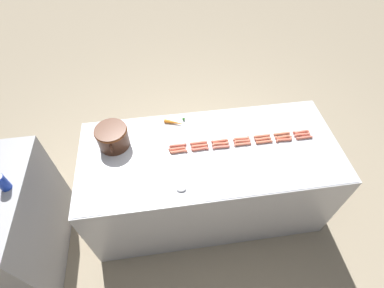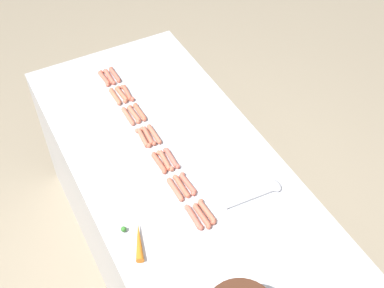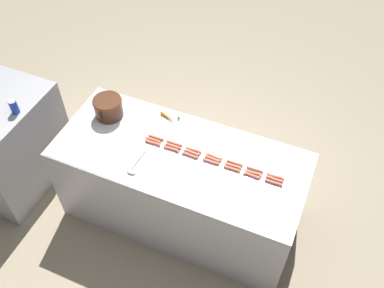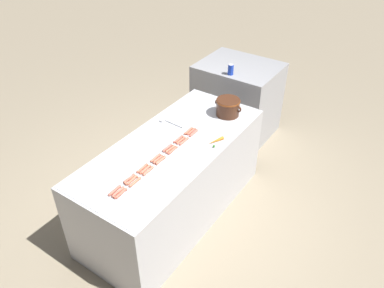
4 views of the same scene
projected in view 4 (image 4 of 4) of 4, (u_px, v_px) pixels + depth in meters
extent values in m
plane|color=gray|center=(175.00, 211.00, 3.89)|extent=(20.00, 20.00, 0.00)
cube|color=#BCBCC1|center=(173.00, 180.00, 3.64)|extent=(0.86, 2.00, 0.85)
cube|color=silver|center=(172.00, 144.00, 3.39)|extent=(0.84, 1.96, 0.00)
cube|color=#A0A0A4|center=(237.00, 99.00, 4.84)|extent=(0.96, 0.78, 0.95)
cylinder|color=#CA6651|center=(115.00, 191.00, 2.87)|extent=(0.02, 0.11, 0.02)
sphere|color=#CA6651|center=(109.00, 195.00, 2.83)|extent=(0.02, 0.02, 0.02)
sphere|color=#CA6651|center=(120.00, 186.00, 2.91)|extent=(0.02, 0.02, 0.02)
cylinder|color=#D0664F|center=(129.00, 179.00, 2.98)|extent=(0.03, 0.11, 0.02)
sphere|color=#D0664F|center=(125.00, 183.00, 2.94)|extent=(0.02, 0.02, 0.02)
sphere|color=#D0664F|center=(134.00, 175.00, 3.02)|extent=(0.02, 0.02, 0.02)
cylinder|color=#D1694D|center=(142.00, 168.00, 3.09)|extent=(0.03, 0.11, 0.02)
sphere|color=#D1694D|center=(138.00, 172.00, 3.05)|extent=(0.02, 0.02, 0.02)
sphere|color=#D1694D|center=(147.00, 165.00, 3.12)|extent=(0.02, 0.02, 0.02)
cylinder|color=#CC6D54|center=(156.00, 158.00, 3.20)|extent=(0.02, 0.11, 0.02)
sphere|color=#CC6D54|center=(151.00, 161.00, 3.16)|extent=(0.02, 0.02, 0.02)
sphere|color=#CC6D54|center=(160.00, 154.00, 3.24)|extent=(0.02, 0.02, 0.02)
cylinder|color=#CA6656|center=(167.00, 148.00, 3.32)|extent=(0.03, 0.11, 0.02)
sphere|color=#CA6656|center=(164.00, 151.00, 3.28)|extent=(0.02, 0.02, 0.02)
sphere|color=#CA6656|center=(171.00, 145.00, 3.35)|extent=(0.02, 0.02, 0.02)
cylinder|color=#D56752|center=(178.00, 139.00, 3.42)|extent=(0.03, 0.11, 0.02)
sphere|color=#D56752|center=(174.00, 142.00, 3.39)|extent=(0.02, 0.02, 0.02)
sphere|color=#D56752|center=(182.00, 136.00, 3.46)|extent=(0.02, 0.02, 0.02)
cylinder|color=#D06B50|center=(188.00, 131.00, 3.53)|extent=(0.03, 0.11, 0.02)
sphere|color=#D06B50|center=(185.00, 134.00, 3.50)|extent=(0.02, 0.02, 0.02)
sphere|color=#D06B50|center=(192.00, 128.00, 3.57)|extent=(0.02, 0.02, 0.02)
cylinder|color=#D26A55|center=(118.00, 192.00, 2.86)|extent=(0.03, 0.11, 0.02)
sphere|color=#D26A55|center=(113.00, 196.00, 2.82)|extent=(0.02, 0.02, 0.02)
sphere|color=#D26A55|center=(123.00, 188.00, 2.89)|extent=(0.02, 0.02, 0.02)
cylinder|color=#CE7052|center=(132.00, 180.00, 2.96)|extent=(0.03, 0.11, 0.02)
sphere|color=#CE7052|center=(126.00, 184.00, 2.93)|extent=(0.02, 0.02, 0.02)
sphere|color=#CE7052|center=(137.00, 177.00, 3.00)|extent=(0.02, 0.02, 0.02)
cylinder|color=#D47155|center=(145.00, 169.00, 3.07)|extent=(0.03, 0.11, 0.02)
sphere|color=#D47155|center=(141.00, 173.00, 3.04)|extent=(0.02, 0.02, 0.02)
sphere|color=#D47155|center=(150.00, 166.00, 3.11)|extent=(0.02, 0.02, 0.02)
cylinder|color=#CA6951|center=(158.00, 159.00, 3.18)|extent=(0.03, 0.11, 0.02)
sphere|color=#CA6951|center=(154.00, 163.00, 3.14)|extent=(0.02, 0.02, 0.02)
sphere|color=#CA6951|center=(162.00, 156.00, 3.22)|extent=(0.02, 0.02, 0.02)
cylinder|color=#CC7054|center=(170.00, 149.00, 3.30)|extent=(0.03, 0.11, 0.02)
sphere|color=#CC7054|center=(167.00, 152.00, 3.26)|extent=(0.02, 0.02, 0.02)
sphere|color=#CC7054|center=(174.00, 146.00, 3.34)|extent=(0.02, 0.02, 0.02)
cylinder|color=#CD694E|center=(181.00, 140.00, 3.41)|extent=(0.02, 0.11, 0.02)
sphere|color=#CD694E|center=(177.00, 143.00, 3.37)|extent=(0.02, 0.02, 0.02)
sphere|color=#CD694E|center=(184.00, 137.00, 3.45)|extent=(0.02, 0.02, 0.02)
cylinder|color=#CF654E|center=(191.00, 131.00, 3.53)|extent=(0.03, 0.11, 0.02)
sphere|color=#CF654E|center=(188.00, 134.00, 3.49)|extent=(0.02, 0.02, 0.02)
sphere|color=#CF654E|center=(195.00, 129.00, 3.56)|extent=(0.02, 0.02, 0.02)
cylinder|color=#D4674F|center=(121.00, 193.00, 2.84)|extent=(0.03, 0.11, 0.02)
sphere|color=#D4674F|center=(115.00, 198.00, 2.81)|extent=(0.02, 0.02, 0.02)
sphere|color=#D4674F|center=(126.00, 189.00, 2.88)|extent=(0.02, 0.02, 0.02)
cylinder|color=#C97051|center=(135.00, 182.00, 2.95)|extent=(0.02, 0.11, 0.02)
sphere|color=#C97051|center=(130.00, 186.00, 2.91)|extent=(0.02, 0.02, 0.02)
sphere|color=#C97051|center=(140.00, 178.00, 2.99)|extent=(0.02, 0.02, 0.02)
cylinder|color=#CD7156|center=(148.00, 171.00, 3.06)|extent=(0.02, 0.11, 0.02)
sphere|color=#CD7156|center=(144.00, 175.00, 3.02)|extent=(0.02, 0.02, 0.02)
sphere|color=#CD7156|center=(153.00, 167.00, 3.10)|extent=(0.02, 0.02, 0.02)
cylinder|color=#CE6F55|center=(161.00, 160.00, 3.17)|extent=(0.03, 0.11, 0.02)
sphere|color=#CE6F55|center=(157.00, 164.00, 3.13)|extent=(0.02, 0.02, 0.02)
sphere|color=#CE6F55|center=(164.00, 157.00, 3.21)|extent=(0.02, 0.02, 0.02)
cylinder|color=#D7654D|center=(173.00, 150.00, 3.29)|extent=(0.03, 0.11, 0.02)
sphere|color=#D7654D|center=(169.00, 153.00, 3.25)|extent=(0.02, 0.02, 0.02)
sphere|color=#D7654D|center=(177.00, 147.00, 3.32)|extent=(0.02, 0.02, 0.02)
cylinder|color=#D76C54|center=(184.00, 141.00, 3.40)|extent=(0.02, 0.11, 0.02)
sphere|color=#D76C54|center=(180.00, 144.00, 3.36)|extent=(0.02, 0.02, 0.02)
sphere|color=#D76C54|center=(188.00, 138.00, 3.43)|extent=(0.02, 0.02, 0.02)
cylinder|color=#D06552|center=(194.00, 133.00, 3.51)|extent=(0.02, 0.11, 0.02)
sphere|color=#D06552|center=(190.00, 136.00, 3.47)|extent=(0.02, 0.02, 0.02)
sphere|color=#D06552|center=(197.00, 130.00, 3.54)|extent=(0.02, 0.02, 0.02)
cylinder|color=#472616|center=(228.00, 107.00, 3.74)|extent=(0.23, 0.23, 0.17)
torus|color=brown|center=(228.00, 101.00, 3.70)|extent=(0.24, 0.24, 0.03)
torus|color=#472616|center=(218.00, 102.00, 3.79)|extent=(0.07, 0.02, 0.07)
torus|color=#472616|center=(238.00, 109.00, 3.68)|extent=(0.07, 0.02, 0.07)
cylinder|color=#B7B7BC|center=(174.00, 124.00, 3.64)|extent=(0.22, 0.03, 0.01)
ellipsoid|color=#B7B7BC|center=(163.00, 120.00, 3.69)|extent=(0.05, 0.07, 0.02)
cone|color=orange|center=(216.00, 141.00, 3.39)|extent=(0.09, 0.17, 0.03)
sphere|color=#387F2D|center=(214.00, 146.00, 3.33)|extent=(0.02, 0.02, 0.02)
cylinder|color=#1938B2|center=(231.00, 70.00, 4.31)|extent=(0.07, 0.07, 0.12)
cylinder|color=silver|center=(231.00, 65.00, 4.28)|extent=(0.06, 0.06, 0.00)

